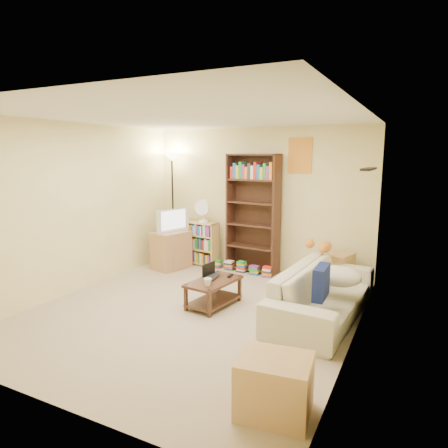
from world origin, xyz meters
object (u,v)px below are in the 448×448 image
Objects in this scene: television at (170,220)px; side_table at (335,270)px; mug at (208,282)px; end_cabinet at (275,386)px; coffee_table at (214,290)px; tabby_cat at (322,246)px; laptop at (216,277)px; floor_lamp at (172,175)px; short_bookshelf at (202,243)px; desk_fan at (203,210)px; tall_bookshelf at (253,210)px; tv_stand at (171,250)px; sofa at (323,293)px.

television is 2.93m from side_table.
end_cabinet is (1.47, -1.58, -0.18)m from mug.
television is at bearing 148.58° from coffee_table.
end_cabinet is at bearing -86.47° from side_table.
end_cabinet is at bearing -83.77° from tabby_cat.
laptop is (-1.21, -1.05, -0.34)m from tabby_cat.
floor_lamp is at bearing 132.97° from end_cabinet.
short_bookshelf is (-1.20, 1.96, -0.01)m from mug.
desk_fan is 0.75× the size of end_cabinet.
mug is (0.04, -0.24, 0.19)m from coffee_table.
tall_bookshelf is at bearing 115.13° from end_cabinet.
short_bookshelf is at bearing 121.57° from mug.
laptop is at bearing -139.11° from tabby_cat.
coffee_table is at bearing -79.33° from tall_bookshelf.
short_bookshelf reaches higher than side_table.
tv_stand is at bearing 177.29° from tabby_cat.
television reaches higher than end_cabinet.
sofa is 3.17m from television.
sofa is 3.06× the size of television.
tall_bookshelf is (1.38, 0.49, 0.20)m from television.
tall_bookshelf reaches higher than laptop.
laptop is at bearing -112.25° from television.
sofa reaches higher than mug.
coffee_table is at bearing -129.54° from side_table.
tv_stand is at bearing -123.74° from short_bookshelf.
short_bookshelf reaches higher than tabby_cat.
tabby_cat reaches higher than end_cabinet.
desk_fan reaches higher than end_cabinet.
laptop is at bearing 110.43° from coffee_table.
short_bookshelf is at bearing -172.10° from tall_bookshelf.
tv_stand is 0.32× the size of floor_lamp.
coffee_table is 1.20× the size of television.
tv_stand is 0.54m from television.
mug is (-1.15, -1.38, -0.31)m from tabby_cat.
desk_fan is at bearing -7.16° from floor_lamp.
mug is 2.20m from tv_stand.
floor_lamp reaches higher than desk_fan.
side_table is at bearing 8.75° from sofa.
laptop is 0.18× the size of floor_lamp.
desk_fan is at bearing 58.33° from tv_stand.
tabby_cat is (-0.22, 0.85, 0.40)m from sofa.
desk_fan is 0.80× the size of side_table.
tv_stand is (-2.96, 0.98, 0.02)m from sofa.
sofa is 2.73× the size of short_bookshelf.
end_cabinet is (2.63, -3.49, -0.81)m from desk_fan.
tv_stand is 4.35m from end_cabinet.
laptop is 0.70× the size of side_table.
short_bookshelf is 0.39× the size of floor_lamp.
tabby_cat is 0.89× the size of end_cabinet.
mug is at bearing 115.17° from sofa.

